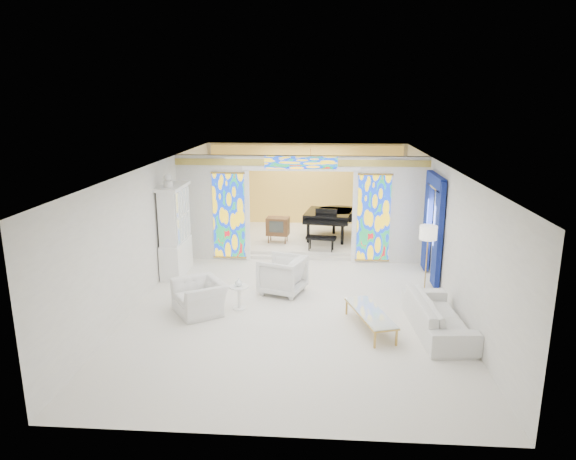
# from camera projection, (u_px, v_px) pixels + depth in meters

# --- Properties ---
(floor) EXTENTS (12.00, 12.00, 0.00)m
(floor) POSITION_uv_depth(u_px,v_px,m) (297.00, 284.00, 12.86)
(floor) COLOR silver
(floor) RESTS_ON ground
(ceiling) EXTENTS (7.00, 12.00, 0.02)m
(ceiling) POSITION_uv_depth(u_px,v_px,m) (297.00, 165.00, 12.11)
(ceiling) COLOR white
(ceiling) RESTS_ON wall_back
(wall_back) EXTENTS (7.00, 0.02, 3.00)m
(wall_back) POSITION_uv_depth(u_px,v_px,m) (306.00, 186.00, 18.28)
(wall_back) COLOR white
(wall_back) RESTS_ON floor
(wall_front) EXTENTS (7.00, 0.02, 3.00)m
(wall_front) POSITION_uv_depth(u_px,v_px,m) (272.00, 337.00, 6.69)
(wall_front) COLOR white
(wall_front) RESTS_ON floor
(wall_left) EXTENTS (0.02, 12.00, 3.00)m
(wall_left) POSITION_uv_depth(u_px,v_px,m) (156.00, 224.00, 12.72)
(wall_left) COLOR white
(wall_left) RESTS_ON floor
(wall_right) EXTENTS (0.02, 12.00, 3.00)m
(wall_right) POSITION_uv_depth(u_px,v_px,m) (443.00, 229.00, 12.25)
(wall_right) COLOR white
(wall_right) RESTS_ON floor
(partition_wall) EXTENTS (7.00, 0.22, 3.00)m
(partition_wall) POSITION_uv_depth(u_px,v_px,m) (301.00, 204.00, 14.37)
(partition_wall) COLOR white
(partition_wall) RESTS_ON floor
(stained_glass_left) EXTENTS (0.90, 0.04, 2.40)m
(stained_glass_left) POSITION_uv_depth(u_px,v_px,m) (229.00, 216.00, 14.50)
(stained_glass_left) COLOR gold
(stained_glass_left) RESTS_ON partition_wall
(stained_glass_right) EXTENTS (0.90, 0.04, 2.40)m
(stained_glass_right) POSITION_uv_depth(u_px,v_px,m) (374.00, 218.00, 14.22)
(stained_glass_right) COLOR gold
(stained_glass_right) RESTS_ON partition_wall
(stained_glass_transom) EXTENTS (2.00, 0.04, 0.34)m
(stained_glass_transom) POSITION_uv_depth(u_px,v_px,m) (301.00, 163.00, 13.98)
(stained_glass_transom) COLOR gold
(stained_glass_transom) RESTS_ON partition_wall
(alcove_platform) EXTENTS (6.80, 3.80, 0.18)m
(alcove_platform) POSITION_uv_depth(u_px,v_px,m) (303.00, 238.00, 16.80)
(alcove_platform) COLOR silver
(alcove_platform) RESTS_ON floor
(gold_curtain_back) EXTENTS (6.70, 0.10, 2.90)m
(gold_curtain_back) POSITION_uv_depth(u_px,v_px,m) (306.00, 186.00, 18.17)
(gold_curtain_back) COLOR #F0BD53
(gold_curtain_back) RESTS_ON wall_back
(chandelier) EXTENTS (0.48, 0.48, 0.30)m
(chandelier) POSITION_uv_depth(u_px,v_px,m) (310.00, 163.00, 16.07)
(chandelier) COLOR #B99140
(chandelier) RESTS_ON ceiling
(blue_drapes) EXTENTS (0.14, 1.85, 2.65)m
(blue_drapes) POSITION_uv_depth(u_px,v_px,m) (433.00, 219.00, 12.91)
(blue_drapes) COLOR navy
(blue_drapes) RESTS_ON wall_right
(china_cabinet) EXTENTS (0.56, 1.46, 2.72)m
(china_cabinet) POSITION_uv_depth(u_px,v_px,m) (175.00, 231.00, 13.36)
(china_cabinet) COLOR white
(china_cabinet) RESTS_ON floor
(armchair_left) EXTENTS (1.40, 1.44, 0.71)m
(armchair_left) POSITION_uv_depth(u_px,v_px,m) (200.00, 297.00, 11.08)
(armchair_left) COLOR white
(armchair_left) RESTS_ON floor
(armchair_right) EXTENTS (1.23, 1.22, 0.89)m
(armchair_right) POSITION_uv_depth(u_px,v_px,m) (282.00, 275.00, 12.20)
(armchair_right) COLOR white
(armchair_right) RESTS_ON floor
(sofa) EXTENTS (1.10, 2.41, 0.69)m
(sofa) POSITION_uv_depth(u_px,v_px,m) (438.00, 316.00, 10.16)
(sofa) COLOR silver
(sofa) RESTS_ON floor
(side_table) EXTENTS (0.44, 0.44, 0.54)m
(side_table) POSITION_uv_depth(u_px,v_px,m) (239.00, 294.00, 11.27)
(side_table) COLOR white
(side_table) RESTS_ON floor
(vase) EXTENTS (0.17, 0.17, 0.18)m
(vase) POSITION_uv_depth(u_px,v_px,m) (239.00, 282.00, 11.20)
(vase) COLOR white
(vase) RESTS_ON side_table
(coffee_table) EXTENTS (0.99, 1.78, 0.38)m
(coffee_table) POSITION_uv_depth(u_px,v_px,m) (370.00, 313.00, 10.27)
(coffee_table) COLOR white
(coffee_table) RESTS_ON floor
(floor_lamp) EXTENTS (0.53, 0.53, 1.65)m
(floor_lamp) POSITION_uv_depth(u_px,v_px,m) (428.00, 236.00, 11.95)
(floor_lamp) COLOR #B99140
(floor_lamp) RESTS_ON floor
(grand_piano) EXTENTS (1.93, 2.74, 1.06)m
(grand_piano) POSITION_uv_depth(u_px,v_px,m) (333.00, 216.00, 16.34)
(grand_piano) COLOR black
(grand_piano) RESTS_ON alcove_platform
(tv_console) EXTENTS (0.72, 0.53, 0.79)m
(tv_console) POSITION_uv_depth(u_px,v_px,m) (278.00, 226.00, 15.83)
(tv_console) COLOR brown
(tv_console) RESTS_ON alcove_platform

